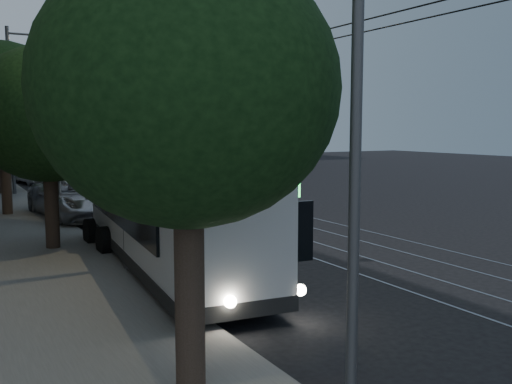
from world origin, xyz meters
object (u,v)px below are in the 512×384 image
Objects in this scene: car_white_a at (91,192)px; car_white_c at (32,173)px; trolleybus at (164,212)px; car_white_b at (68,180)px; streetlamp_far at (18,95)px; pickup_silver at (79,198)px; streetlamp_near at (137,26)px; car_white_d at (18,170)px.

car_white_c is at bearing 78.89° from car_white_a.
trolleybus is 20.96m from car_white_b.
car_white_b is at bearing 73.80° from car_white_a.
pickup_silver is at bearing -83.90° from streetlamp_far.
streetlamp_near reaches higher than trolleybus.
car_white_d is (-1.60, 10.38, -0.03)m from car_white_b.
car_white_b is 5.74m from streetlamp_far.
streetlamp_far is (-1.62, -7.62, 5.08)m from car_white_c.
car_white_c is at bearing 82.02° from car_white_b.
car_white_d is 0.40× the size of streetlamp_near.
streetlamp_near reaches higher than car_white_a.
car_white_d is (-0.20, 31.28, -0.84)m from trolleybus.
streetlamp_far reaches higher than car_white_b.
car_white_d is at bearing 95.55° from trolleybus.
pickup_silver is at bearing -125.18° from car_white_a.
streetlamp_far is (-1.09, 10.20, 4.92)m from pickup_silver.
pickup_silver is at bearing -81.42° from car_white_d.
pickup_silver is at bearing -104.21° from car_white_c.
trolleybus reaches higher than car_white_b.
pickup_silver is 1.59× the size of car_white_a.
car_white_d is 31.94m from streetlamp_near.
car_white_b is (1.40, 20.89, -0.80)m from trolleybus.
car_white_c is 1.03× the size of car_white_d.
car_white_a is 13.98m from car_white_c.
streetlamp_near is (-0.47, -31.39, 5.92)m from car_white_d.
car_white_c is at bearing 83.21° from pickup_silver.
car_white_a is (1.24, 14.09, -0.89)m from trolleybus.
trolleybus is 28.05m from car_white_c.
pickup_silver is at bearing 87.39° from streetlamp_near.
streetlamp_near is at bearing -97.70° from pickup_silver.
car_white_b is at bearing -72.65° from car_white_d.
streetlamp_near is 1.16× the size of streetlamp_far.
car_white_b reaches higher than car_white_c.
trolleybus is 31.29m from car_white_d.
car_white_a is 17.24m from car_white_d.
streetlamp_near reaches higher than pickup_silver.
streetlamp_near is at bearing -82.27° from car_white_d.
pickup_silver reaches higher than car_white_b.
trolleybus reaches higher than car_white_c.
car_white_a is 0.76× the size of car_white_b.
streetlamp_far reaches higher than pickup_silver.
pickup_silver is 0.59× the size of streetlamp_near.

